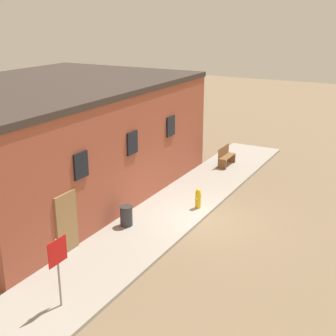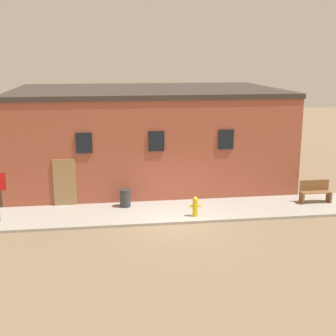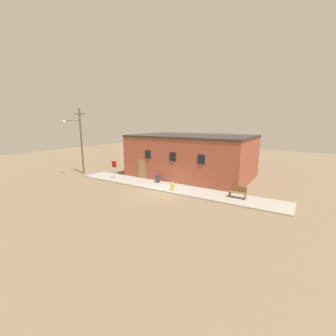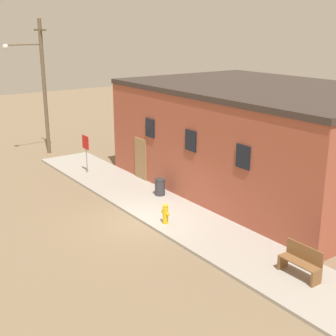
{
  "view_description": "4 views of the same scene",
  "coord_description": "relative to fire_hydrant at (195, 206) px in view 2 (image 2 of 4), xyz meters",
  "views": [
    {
      "loc": [
        -15.25,
        -6.76,
        7.8
      ],
      "look_at": [
        -0.14,
        1.45,
        2.0
      ],
      "focal_mm": 50.0,
      "sensor_mm": 36.0,
      "label": 1
    },
    {
      "loc": [
        -2.83,
        -17.45,
        6.63
      ],
      "look_at": [
        -0.14,
        1.45,
        2.0
      ],
      "focal_mm": 50.0,
      "sensor_mm": 36.0,
      "label": 2
    },
    {
      "loc": [
        11.21,
        -16.73,
        6.35
      ],
      "look_at": [
        -0.14,
        1.45,
        2.0
      ],
      "focal_mm": 24.0,
      "sensor_mm": 36.0,
      "label": 3
    },
    {
      "loc": [
        14.83,
        -9.18,
        7.58
      ],
      "look_at": [
        -0.14,
        1.45,
        2.0
      ],
      "focal_mm": 50.0,
      "sensor_mm": 36.0,
      "label": 4
    }
  ],
  "objects": [
    {
      "name": "brick_building",
      "position": [
        -1.34,
        6.77,
        1.93
      ],
      "size": [
        13.71,
        9.08,
        4.92
      ],
      "color": "#9E4C38",
      "rests_on": "ground"
    },
    {
      "name": "sidewalk",
      "position": [
        -0.88,
        0.85,
        -0.47
      ],
      "size": [
        21.83,
        2.9,
        0.12
      ],
      "color": "#9E998E",
      "rests_on": "ground"
    },
    {
      "name": "bench",
      "position": [
        5.75,
        1.09,
        0.06
      ],
      "size": [
        1.38,
        0.44,
        1.0
      ],
      "color": "brown",
      "rests_on": "sidewalk"
    },
    {
      "name": "ground_plane",
      "position": [
        -0.88,
        -0.6,
        -0.53
      ],
      "size": [
        80.0,
        80.0,
        0.0
      ],
      "primitive_type": "plane",
      "color": "#7A664C"
    },
    {
      "name": "fire_hydrant",
      "position": [
        0.0,
        0.0,
        0.0
      ],
      "size": [
        0.47,
        0.23,
        0.83
      ],
      "color": "gold",
      "rests_on": "sidewalk"
    },
    {
      "name": "trash_bin",
      "position": [
        -2.8,
        1.66,
        -0.03
      ],
      "size": [
        0.49,
        0.49,
        0.77
      ],
      "color": "#333338",
      "rests_on": "sidewalk"
    }
  ]
}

